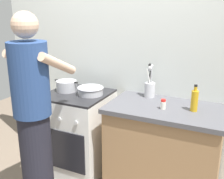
{
  "coord_description": "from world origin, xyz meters",
  "views": [
    {
      "loc": [
        1.08,
        -2.04,
        1.72
      ],
      "look_at": [
        0.05,
        0.12,
        1.0
      ],
      "focal_mm": 43.72,
      "sensor_mm": 36.0,
      "label": 1
    }
  ],
  "objects_px": {
    "utensil_crock": "(150,87)",
    "mixing_bowl": "(90,90)",
    "person": "(34,119)",
    "stove_range": "(79,134)",
    "pot": "(66,86)",
    "oil_bottle": "(195,100)",
    "spice_bottle": "(163,104)"
  },
  "relations": [
    {
      "from": "mixing_bowl",
      "to": "spice_bottle",
      "type": "relative_size",
      "value": 3.05
    },
    {
      "from": "utensil_crock",
      "to": "person",
      "type": "bearing_deg",
      "value": -130.42
    },
    {
      "from": "mixing_bowl",
      "to": "person",
      "type": "relative_size",
      "value": 0.15
    },
    {
      "from": "stove_range",
      "to": "pot",
      "type": "height_order",
      "value": "pot"
    },
    {
      "from": "stove_range",
      "to": "mixing_bowl",
      "type": "height_order",
      "value": "mixing_bowl"
    },
    {
      "from": "utensil_crock",
      "to": "mixing_bowl",
      "type": "bearing_deg",
      "value": -161.87
    },
    {
      "from": "mixing_bowl",
      "to": "oil_bottle",
      "type": "relative_size",
      "value": 1.15
    },
    {
      "from": "mixing_bowl",
      "to": "spice_bottle",
      "type": "height_order",
      "value": "spice_bottle"
    },
    {
      "from": "stove_range",
      "to": "person",
      "type": "relative_size",
      "value": 0.53
    },
    {
      "from": "mixing_bowl",
      "to": "utensil_crock",
      "type": "distance_m",
      "value": 0.58
    },
    {
      "from": "person",
      "to": "spice_bottle",
      "type": "bearing_deg",
      "value": 31.85
    },
    {
      "from": "pot",
      "to": "mixing_bowl",
      "type": "relative_size",
      "value": 1.05
    },
    {
      "from": "mixing_bowl",
      "to": "person",
      "type": "distance_m",
      "value": 0.67
    },
    {
      "from": "pot",
      "to": "stove_range",
      "type": "bearing_deg",
      "value": -10.3
    },
    {
      "from": "stove_range",
      "to": "oil_bottle",
      "type": "distance_m",
      "value": 1.25
    },
    {
      "from": "mixing_bowl",
      "to": "stove_range",
      "type": "bearing_deg",
      "value": -169.09
    },
    {
      "from": "utensil_crock",
      "to": "oil_bottle",
      "type": "relative_size",
      "value": 1.45
    },
    {
      "from": "oil_bottle",
      "to": "utensil_crock",
      "type": "bearing_deg",
      "value": 156.29
    },
    {
      "from": "pot",
      "to": "spice_bottle",
      "type": "distance_m",
      "value": 1.03
    },
    {
      "from": "stove_range",
      "to": "utensil_crock",
      "type": "xyz_separation_m",
      "value": [
        0.69,
        0.21,
        0.54
      ]
    },
    {
      "from": "pot",
      "to": "person",
      "type": "bearing_deg",
      "value": -79.28
    },
    {
      "from": "mixing_bowl",
      "to": "utensil_crock",
      "type": "xyz_separation_m",
      "value": [
        0.55,
        0.18,
        0.05
      ]
    },
    {
      "from": "mixing_bowl",
      "to": "person",
      "type": "bearing_deg",
      "value": -103.7
    },
    {
      "from": "pot",
      "to": "utensil_crock",
      "type": "distance_m",
      "value": 0.85
    },
    {
      "from": "utensil_crock",
      "to": "oil_bottle",
      "type": "distance_m",
      "value": 0.49
    },
    {
      "from": "pot",
      "to": "oil_bottle",
      "type": "xyz_separation_m",
      "value": [
        1.27,
        -0.02,
        0.04
      ]
    },
    {
      "from": "stove_range",
      "to": "oil_bottle",
      "type": "bearing_deg",
      "value": 0.5
    },
    {
      "from": "mixing_bowl",
      "to": "person",
      "type": "xyz_separation_m",
      "value": [
        -0.16,
        -0.65,
        -0.08
      ]
    },
    {
      "from": "utensil_crock",
      "to": "oil_bottle",
      "type": "height_order",
      "value": "utensil_crock"
    },
    {
      "from": "stove_range",
      "to": "oil_bottle",
      "type": "relative_size",
      "value": 3.99
    },
    {
      "from": "stove_range",
      "to": "mixing_bowl",
      "type": "xyz_separation_m",
      "value": [
        0.14,
        0.03,
        0.49
      ]
    },
    {
      "from": "oil_bottle",
      "to": "spice_bottle",
      "type": "bearing_deg",
      "value": -164.69
    }
  ]
}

